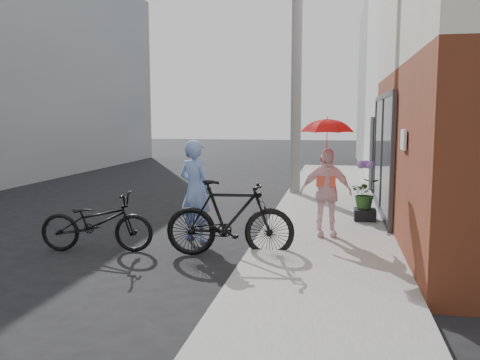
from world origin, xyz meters
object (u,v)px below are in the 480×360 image
(bike_left, at_px, (97,222))
(bike_right, at_px, (230,219))
(utility_pole, at_px, (297,65))
(officer, at_px, (195,191))
(kimono_woman, at_px, (326,192))
(planter, at_px, (365,215))

(bike_left, xyz_separation_m, bike_right, (2.17, 0.10, 0.12))
(utility_pole, height_order, officer, utility_pole)
(officer, height_order, kimono_woman, officer)
(utility_pole, relative_size, kimono_woman, 4.64)
(planter, bearing_deg, officer, -149.20)
(utility_pole, relative_size, bike_left, 3.86)
(kimono_woman, bearing_deg, planter, 53.45)
(kimono_woman, height_order, planter, kimono_woman)
(bike_right, relative_size, kimono_woman, 1.32)
(bike_right, xyz_separation_m, kimono_woman, (1.43, 1.16, 0.28))
(bike_left, bearing_deg, utility_pole, -31.66)
(utility_pole, xyz_separation_m, officer, (-1.30, -5.24, -2.62))
(officer, relative_size, kimono_woman, 1.17)
(utility_pole, relative_size, officer, 3.96)
(bike_left, bearing_deg, kimono_woman, -79.06)
(utility_pole, bearing_deg, bike_right, -94.67)
(officer, relative_size, bike_left, 0.97)
(utility_pole, distance_m, bike_left, 7.42)
(bike_right, distance_m, kimono_woman, 1.86)
(bike_left, xyz_separation_m, planter, (4.34, 2.76, -0.25))
(officer, xyz_separation_m, bike_right, (0.80, -0.89, -0.29))
(officer, xyz_separation_m, kimono_woman, (2.23, 0.28, -0.01))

